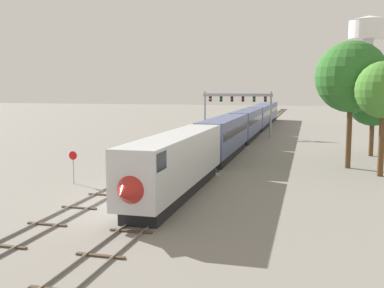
{
  "coord_description": "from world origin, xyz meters",
  "views": [
    {
      "loc": [
        11.8,
        -29.74,
        8.27
      ],
      "look_at": [
        1.0,
        12.0,
        3.0
      ],
      "focal_mm": 42.34,
      "sensor_mm": 36.0,
      "label": 1
    }
  ],
  "objects": [
    {
      "name": "track_main",
      "position": [
        2.0,
        60.0,
        0.07
      ],
      "size": [
        2.6,
        200.0,
        0.16
      ],
      "color": "slate",
      "rests_on": "ground"
    },
    {
      "name": "stop_sign",
      "position": [
        -8.0,
        5.37,
        1.87
      ],
      "size": [
        0.76,
        0.08,
        2.88
      ],
      "color": "gray",
      "rests_on": "ground"
    },
    {
      "name": "trackside_tree_right",
      "position": [
        15.9,
        19.75,
        9.46
      ],
      "size": [
        7.35,
        7.35,
        13.17
      ],
      "color": "brown",
      "rests_on": "ground"
    },
    {
      "name": "passenger_train",
      "position": [
        2.0,
        44.59,
        2.61
      ],
      "size": [
        3.04,
        101.92,
        4.8
      ],
      "color": "silver",
      "rests_on": "ground"
    },
    {
      "name": "trackside_tree_mid",
      "position": [
        19.35,
        29.42,
        6.86
      ],
      "size": [
        6.3,
        6.3,
        10.04
      ],
      "color": "brown",
      "rests_on": "ground"
    },
    {
      "name": "signal_gantry",
      "position": [
        -0.25,
        48.17,
        5.78
      ],
      "size": [
        12.1,
        0.49,
        7.82
      ],
      "color": "#999BA0",
      "rests_on": "ground"
    },
    {
      "name": "track_near",
      "position": [
        -3.5,
        40.0,
        0.07
      ],
      "size": [
        2.6,
        160.0,
        0.16
      ],
      "color": "slate",
      "rests_on": "ground"
    },
    {
      "name": "ground_plane",
      "position": [
        0.0,
        0.0,
        0.0
      ],
      "size": [
        400.0,
        400.0,
        0.0
      ],
      "primitive_type": "plane",
      "color": "gray"
    },
    {
      "name": "trackside_tree_left",
      "position": [
        18.52,
        15.82,
        8.12
      ],
      "size": [
        5.35,
        5.35,
        10.86
      ],
      "color": "brown",
      "rests_on": "ground"
    },
    {
      "name": "water_tower",
      "position": [
        25.78,
        94.75,
        21.03
      ],
      "size": [
        9.86,
        9.86,
        26.64
      ],
      "color": "beige",
      "rests_on": "ground"
    }
  ]
}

